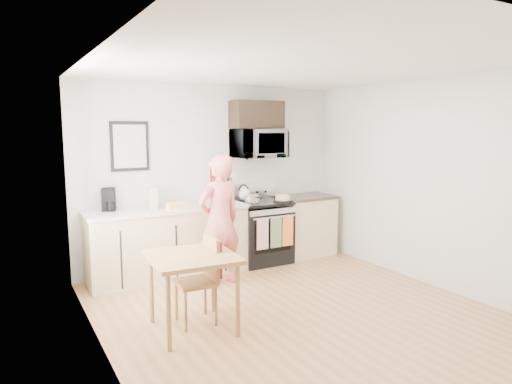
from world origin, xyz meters
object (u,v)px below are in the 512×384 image
person (219,220)px  chair (207,267)px  range (262,233)px  microwave (258,144)px  cake (283,198)px  dining_table (192,264)px

person → chair: (-0.59, -0.97, -0.26)m
range → person: (-0.96, -0.58, 0.39)m
microwave → cake: 0.88m
microwave → chair: 2.56m
cake → microwave: bearing=134.6°
range → cake: (0.26, -0.16, 0.53)m
microwave → dining_table: (-1.76, -1.77, -1.09)m
range → person: bearing=-149.0°
microwave → person: 1.50m
microwave → person: (-0.96, -0.68, -0.93)m
person → dining_table: person is taller
range → chair: 2.20m
range → microwave: size_ratio=1.53×
microwave → range: bearing=-89.9°
microwave → cake: bearing=-45.4°
person → dining_table: (-0.80, -1.09, -0.16)m
person → range: bearing=-158.8°
microwave → person: bearing=-144.6°
range → chair: size_ratio=1.31×
chair → cake: bearing=40.7°
dining_table → cake: size_ratio=3.03×
range → person: 1.19m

